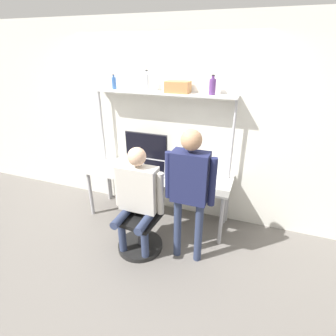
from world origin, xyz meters
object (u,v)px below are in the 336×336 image
object	(u,v)px
laptop	(153,172)
person_standing	(190,183)
bottle_clear	(147,82)
bottle_purple	(212,86)
person_seated	(137,193)
monitor	(146,148)
storage_box	(178,87)
cell_phone	(169,181)
office_chair	(141,227)
bottle_blue	(114,83)

from	to	relation	value
laptop	person_standing	world-z (taller)	person_standing
bottle_clear	bottle_purple	xyz separation A→B (m)	(0.85, 0.00, -0.01)
person_seated	person_standing	world-z (taller)	person_standing
monitor	storage_box	distance (m)	0.96
person_seated	bottle_purple	bearing A→B (deg)	55.53
person_seated	storage_box	distance (m)	1.41
cell_phone	office_chair	xyz separation A→B (m)	(-0.19, -0.49, -0.44)
office_chair	storage_box	world-z (taller)	storage_box
office_chair	bottle_clear	size ratio (longest dim) A/B	3.54
monitor	office_chair	size ratio (longest dim) A/B	0.68
bottle_clear	storage_box	size ratio (longest dim) A/B	0.86
storage_box	office_chair	bearing A→B (deg)	-101.69
laptop	bottle_blue	xyz separation A→B (m)	(-0.67, 0.29, 1.09)
monitor	office_chair	xyz separation A→B (m)	(0.26, -0.79, -0.74)
monitor	bottle_purple	xyz separation A→B (m)	(0.87, 0.06, 0.87)
bottle_purple	laptop	bearing A→B (deg)	-156.66
cell_phone	storage_box	distance (m)	1.19
bottle_purple	person_standing	bearing A→B (deg)	-90.82
monitor	person_standing	size ratio (longest dim) A/B	0.40
bottle_clear	storage_box	distance (m)	0.42
bottle_purple	monitor	bearing A→B (deg)	-176.05
office_chair	person_standing	xyz separation A→B (m)	(0.60, 0.01, 0.73)
office_chair	person_standing	size ratio (longest dim) A/B	0.58
bottle_blue	storage_box	size ratio (longest dim) A/B	0.63
monitor	bottle_clear	distance (m)	0.89
laptop	bottle_clear	bearing A→B (deg)	121.61
monitor	storage_box	bearing A→B (deg)	7.82
laptop	person_seated	distance (m)	0.60
bottle_purple	storage_box	world-z (taller)	bottle_purple
laptop	bottle_purple	xyz separation A→B (m)	(0.67, 0.29, 1.11)
person_seated	bottle_purple	world-z (taller)	bottle_purple
bottle_blue	cell_phone	bearing A→B (deg)	-21.29
office_chair	storage_box	xyz separation A→B (m)	(0.18, 0.85, 1.58)
cell_phone	bottle_blue	distance (m)	1.51
laptop	bottle_blue	distance (m)	1.31
cell_phone	laptop	bearing A→B (deg)	165.06
person_standing	bottle_clear	xyz separation A→B (m)	(-0.84, 0.84, 0.89)
person_seated	bottle_clear	world-z (taller)	bottle_clear
bottle_purple	storage_box	distance (m)	0.43
cell_phone	office_chair	bearing A→B (deg)	-110.75
cell_phone	bottle_purple	world-z (taller)	bottle_purple
office_chair	laptop	bearing A→B (deg)	96.67
monitor	bottle_blue	bearing A→B (deg)	172.68
bottle_purple	person_seated	bearing A→B (deg)	-124.47
person_standing	bottle_clear	distance (m)	1.49
bottle_purple	cell_phone	bearing A→B (deg)	-139.84
cell_phone	storage_box	xyz separation A→B (m)	(-0.01, 0.36, 1.14)
laptop	person_seated	xyz separation A→B (m)	(0.06, -0.60, 0.01)
bottle_blue	bottle_clear	bearing A→B (deg)	0.00
monitor	person_standing	xyz separation A→B (m)	(0.86, -0.78, -0.01)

